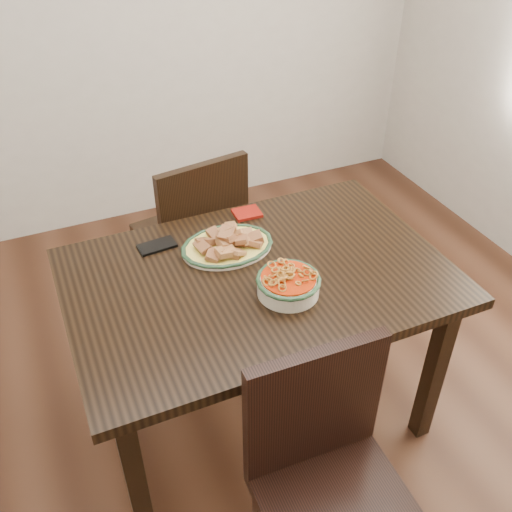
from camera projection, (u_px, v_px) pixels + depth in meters
name	position (u px, v px, depth m)	size (l,w,h in m)	color
floor	(266.00, 406.00, 2.44)	(3.50, 3.50, 0.00)	#351C10
dining_table	(258.00, 293.00, 2.02)	(1.31, 0.87, 0.75)	black
chair_far	(195.00, 231.00, 2.62)	(0.48, 0.48, 0.89)	black
chair_near	(327.00, 473.00, 1.63)	(0.43, 0.43, 0.89)	black
fish_plate	(227.00, 239.00, 2.05)	(0.34, 0.26, 0.11)	beige
noodle_bowl	(288.00, 282.00, 1.86)	(0.21, 0.21, 0.08)	beige
smartphone	(157.00, 246.00, 2.09)	(0.14, 0.07, 0.01)	black
napkin	(247.00, 213.00, 2.26)	(0.11, 0.09, 0.01)	maroon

